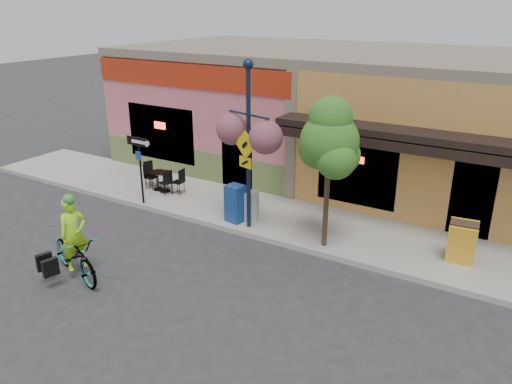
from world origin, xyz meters
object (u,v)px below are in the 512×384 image
(newspaper_box_blue, at_px, (235,203))
(street_tree, at_px, (328,173))
(building, at_px, (367,114))
(one_way_sign, at_px, (141,171))
(newspaper_box_grey, at_px, (251,206))
(cyclist_rider, at_px, (75,244))
(lamp_post, at_px, (248,147))
(bicycle, at_px, (75,255))

(newspaper_box_blue, height_order, street_tree, street_tree)
(building, bearing_deg, one_way_sign, -124.67)
(street_tree, bearing_deg, one_way_sign, -177.63)
(one_way_sign, bearing_deg, newspaper_box_grey, 11.65)
(cyclist_rider, bearing_deg, newspaper_box_grey, -5.96)
(cyclist_rider, xyz_separation_m, lamp_post, (2.12, 4.20, 1.59))
(cyclist_rider, relative_size, newspaper_box_grey, 1.98)
(cyclist_rider, distance_m, newspaper_box_grey, 4.99)
(building, distance_m, one_way_sign, 8.39)
(newspaper_box_blue, distance_m, newspaper_box_grey, 0.45)
(newspaper_box_blue, bearing_deg, lamp_post, -3.27)
(newspaper_box_grey, height_order, street_tree, street_tree)
(lamp_post, height_order, newspaper_box_blue, lamp_post)
(one_way_sign, bearing_deg, cyclist_rider, -65.71)
(building, relative_size, cyclist_rider, 10.50)
(newspaper_box_grey, bearing_deg, building, 64.81)
(bicycle, relative_size, newspaper_box_blue, 1.93)
(cyclist_rider, bearing_deg, street_tree, -29.42)
(building, height_order, lamp_post, lamp_post)
(building, height_order, newspaper_box_grey, building)
(bicycle, distance_m, cyclist_rider, 0.32)
(cyclist_rider, xyz_separation_m, newspaper_box_blue, (1.59, 4.31, -0.17))
(bicycle, xyz_separation_m, street_tree, (4.46, 4.22, 1.56))
(building, bearing_deg, street_tree, -78.70)
(bicycle, relative_size, one_way_sign, 0.98)
(building, bearing_deg, bicycle, -106.17)
(newspaper_box_grey, bearing_deg, newspaper_box_blue, -155.00)
(cyclist_rider, bearing_deg, lamp_post, -9.96)
(bicycle, height_order, newspaper_box_blue, newspaper_box_blue)
(building, xyz_separation_m, newspaper_box_blue, (-1.50, -6.51, -1.56))
(bicycle, height_order, street_tree, street_tree)
(lamp_post, height_order, newspaper_box_grey, lamp_post)
(building, height_order, cyclist_rider, building)
(street_tree, bearing_deg, bicycle, -136.56)
(bicycle, xyz_separation_m, cyclist_rider, (0.05, 0.00, 0.31))
(building, relative_size, one_way_sign, 8.49)
(one_way_sign, bearing_deg, lamp_post, 5.20)
(cyclist_rider, height_order, street_tree, street_tree)
(newspaper_box_blue, bearing_deg, bicycle, -101.68)
(bicycle, height_order, one_way_sign, one_way_sign)
(bicycle, xyz_separation_m, lamp_post, (2.17, 4.20, 1.91))
(cyclist_rider, bearing_deg, building, 0.89)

